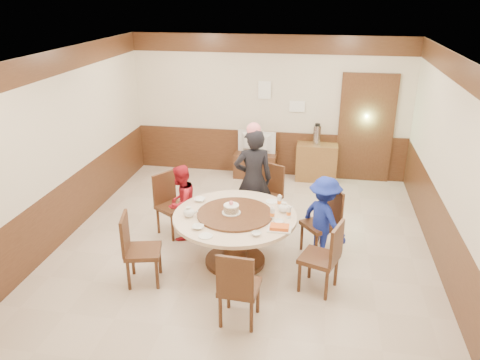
% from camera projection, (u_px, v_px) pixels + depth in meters
% --- Properties ---
extents(room, '(6.00, 6.04, 2.84)m').
position_uv_depth(room, '(246.00, 178.00, 6.72)').
color(room, beige).
rests_on(room, ground).
extents(banquet_table, '(1.69, 1.69, 0.78)m').
position_uv_depth(banquet_table, '(235.00, 229.00, 6.43)').
color(banquet_table, '#462716').
rests_on(banquet_table, ground).
extents(chair_0, '(0.62, 0.62, 0.97)m').
position_uv_depth(chair_0, '(321.00, 233.00, 6.78)').
color(chair_0, '#462716').
rests_on(chair_0, ground).
extents(chair_1, '(0.59, 0.59, 0.97)m').
position_uv_depth(chair_1, '(266.00, 205.00, 7.67)').
color(chair_1, '#462716').
rests_on(chair_1, ground).
extents(chair_2, '(0.61, 0.61, 0.97)m').
position_uv_depth(chair_2, '(173.00, 215.00, 7.33)').
color(chair_2, '#462716').
rests_on(chair_2, ground).
extents(chair_3, '(0.54, 0.53, 0.97)m').
position_uv_depth(chair_3, '(142.00, 261.00, 6.10)').
color(chair_3, '#462716').
rests_on(chair_3, ground).
extents(chair_4, '(0.47, 0.48, 0.97)m').
position_uv_depth(chair_4, '(239.00, 299.00, 5.36)').
color(chair_4, '#462716').
rests_on(chair_4, ground).
extents(chair_5, '(0.57, 0.56, 0.97)m').
position_uv_depth(chair_5, '(320.00, 269.00, 5.94)').
color(chair_5, '#462716').
rests_on(chair_5, ground).
extents(person_standing, '(0.69, 0.55, 1.66)m').
position_uv_depth(person_standing, '(253.00, 180.00, 7.30)').
color(person_standing, black).
rests_on(person_standing, ground).
extents(person_red, '(0.58, 0.67, 1.18)m').
position_uv_depth(person_red, '(181.00, 203.00, 7.09)').
color(person_red, '#AD1723').
rests_on(person_red, ground).
extents(person_blue, '(0.88, 0.89, 1.23)m').
position_uv_depth(person_blue, '(324.00, 218.00, 6.55)').
color(person_blue, navy).
rests_on(person_blue, ground).
extents(birthday_cake, '(0.26, 0.26, 0.18)m').
position_uv_depth(birthday_cake, '(231.00, 209.00, 6.32)').
color(birthday_cake, white).
rests_on(birthday_cake, banquet_table).
extents(teapot_left, '(0.17, 0.15, 0.13)m').
position_uv_depth(teapot_left, '(189.00, 213.00, 6.28)').
color(teapot_left, white).
rests_on(teapot_left, banquet_table).
extents(teapot_right, '(0.17, 0.15, 0.13)m').
position_uv_depth(teapot_right, '(284.00, 208.00, 6.41)').
color(teapot_right, white).
rests_on(teapot_right, banquet_table).
extents(bowl_0, '(0.16, 0.16, 0.04)m').
position_uv_depth(bowl_0, '(200.00, 200.00, 6.76)').
color(bowl_0, white).
rests_on(bowl_0, banquet_table).
extents(bowl_1, '(0.13, 0.13, 0.04)m').
position_uv_depth(bowl_1, '(256.00, 234.00, 5.82)').
color(bowl_1, white).
rests_on(bowl_1, banquet_table).
extents(bowl_2, '(0.15, 0.15, 0.04)m').
position_uv_depth(bowl_2, '(198.00, 227.00, 5.99)').
color(bowl_2, white).
rests_on(bowl_2, banquet_table).
extents(bowl_3, '(0.14, 0.14, 0.04)m').
position_uv_depth(bowl_3, '(279.00, 222.00, 6.11)').
color(bowl_3, white).
rests_on(bowl_3, banquet_table).
extents(saucer_near, '(0.18, 0.18, 0.01)m').
position_uv_depth(saucer_near, '(206.00, 236.00, 5.80)').
color(saucer_near, white).
rests_on(saucer_near, banquet_table).
extents(saucer_far, '(0.18, 0.18, 0.01)m').
position_uv_depth(saucer_far, '(272.00, 202.00, 6.73)').
color(saucer_far, white).
rests_on(saucer_far, banquet_table).
extents(shrimp_platter, '(0.30, 0.20, 0.06)m').
position_uv_depth(shrimp_platter, '(279.00, 228.00, 5.94)').
color(shrimp_platter, white).
rests_on(shrimp_platter, banquet_table).
extents(bottle_0, '(0.06, 0.06, 0.16)m').
position_uv_depth(bottle_0, '(272.00, 214.00, 6.21)').
color(bottle_0, white).
rests_on(bottle_0, banquet_table).
extents(bottle_1, '(0.06, 0.06, 0.16)m').
position_uv_depth(bottle_1, '(289.00, 213.00, 6.24)').
color(bottle_1, white).
rests_on(bottle_1, banquet_table).
extents(bottle_2, '(0.06, 0.06, 0.16)m').
position_uv_depth(bottle_2, '(279.00, 201.00, 6.57)').
color(bottle_2, white).
rests_on(bottle_2, banquet_table).
extents(tv_stand, '(0.85, 0.45, 0.50)m').
position_uv_depth(tv_stand, '(255.00, 165.00, 9.57)').
color(tv_stand, '#462716').
rests_on(tv_stand, ground).
extents(television, '(0.78, 0.20, 0.45)m').
position_uv_depth(television, '(256.00, 143.00, 9.39)').
color(television, gray).
rests_on(television, tv_stand).
extents(side_cabinet, '(0.80, 0.40, 0.75)m').
position_uv_depth(side_cabinet, '(316.00, 162.00, 9.35)').
color(side_cabinet, brown).
rests_on(side_cabinet, ground).
extents(thermos, '(0.15, 0.15, 0.38)m').
position_uv_depth(thermos, '(317.00, 135.00, 9.14)').
color(thermos, silver).
rests_on(thermos, side_cabinet).
extents(notice_left, '(0.25, 0.00, 0.35)m').
position_uv_depth(notice_left, '(265.00, 90.00, 9.16)').
color(notice_left, white).
rests_on(notice_left, room).
extents(notice_right, '(0.30, 0.00, 0.22)m').
position_uv_depth(notice_right, '(297.00, 106.00, 9.17)').
color(notice_right, white).
rests_on(notice_right, room).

